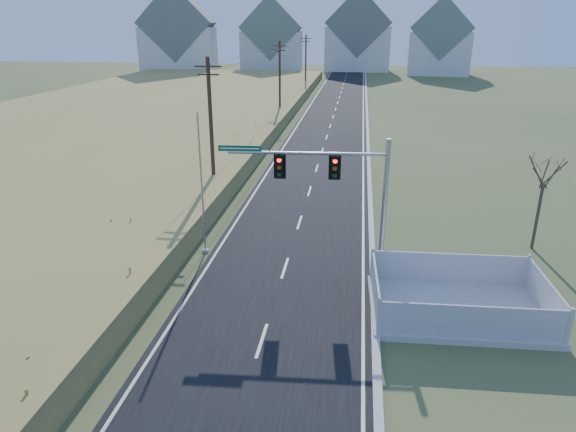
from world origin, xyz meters
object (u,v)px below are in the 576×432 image
object	(u,v)px
traffic_signal_mast	(345,188)
fence_enclosure	(457,306)
bare_tree	(546,171)
open_sign	(385,323)
flagpole	(203,199)

from	to	relation	value
traffic_signal_mast	fence_enclosure	bearing A→B (deg)	-40.69
fence_enclosure	bare_tree	distance (m)	9.42
bare_tree	traffic_signal_mast	bearing A→B (deg)	-160.56
open_sign	flagpole	bearing A→B (deg)	-179.66
traffic_signal_mast	open_sign	size ratio (longest dim) A/B	11.41
traffic_signal_mast	open_sign	distance (m)	6.70
open_sign	bare_tree	distance (m)	12.42
traffic_signal_mast	bare_tree	size ratio (longest dim) A/B	1.51
fence_enclosure	open_sign	distance (m)	3.45
open_sign	bare_tree	bearing A→B (deg)	82.98
flagpole	bare_tree	xyz separation A→B (m)	(16.69, 2.74, 1.35)
bare_tree	flagpole	bearing A→B (deg)	-170.68
fence_enclosure	open_sign	world-z (taller)	fence_enclosure
fence_enclosure	bare_tree	size ratio (longest dim) A/B	1.37
flagpole	fence_enclosure	bearing A→B (deg)	-20.01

